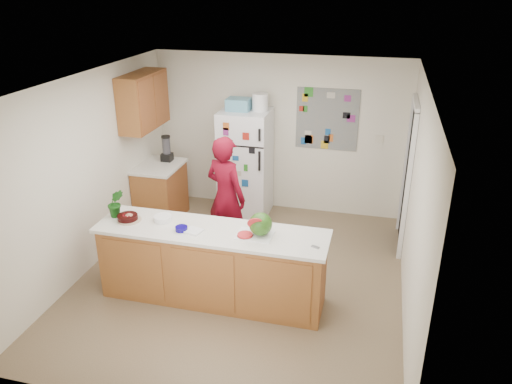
% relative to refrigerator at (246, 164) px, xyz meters
% --- Properties ---
extents(floor, '(4.00, 4.50, 0.02)m').
position_rel_refrigerator_xyz_m(floor, '(0.45, -1.88, -0.86)').
color(floor, brown).
rests_on(floor, ground).
extents(wall_back, '(4.00, 0.02, 2.50)m').
position_rel_refrigerator_xyz_m(wall_back, '(0.45, 0.38, 0.40)').
color(wall_back, beige).
rests_on(wall_back, ground).
extents(wall_left, '(0.02, 4.50, 2.50)m').
position_rel_refrigerator_xyz_m(wall_left, '(-1.56, -1.88, 0.40)').
color(wall_left, beige).
rests_on(wall_left, ground).
extents(wall_right, '(0.02, 4.50, 2.50)m').
position_rel_refrigerator_xyz_m(wall_right, '(2.46, -1.88, 0.40)').
color(wall_right, beige).
rests_on(wall_right, ground).
extents(ceiling, '(4.00, 4.50, 0.02)m').
position_rel_refrigerator_xyz_m(ceiling, '(0.45, -1.88, 1.66)').
color(ceiling, white).
rests_on(ceiling, wall_back).
extents(doorway, '(0.03, 0.85, 2.04)m').
position_rel_refrigerator_xyz_m(doorway, '(2.44, -0.43, 0.17)').
color(doorway, black).
rests_on(doorway, ground).
extents(peninsula_base, '(2.60, 0.62, 0.88)m').
position_rel_refrigerator_xyz_m(peninsula_base, '(0.25, -2.38, -0.41)').
color(peninsula_base, brown).
rests_on(peninsula_base, floor).
extents(peninsula_top, '(2.68, 0.70, 0.04)m').
position_rel_refrigerator_xyz_m(peninsula_top, '(0.25, -2.38, 0.05)').
color(peninsula_top, silver).
rests_on(peninsula_top, peninsula_base).
extents(side_counter_base, '(0.60, 0.80, 0.86)m').
position_rel_refrigerator_xyz_m(side_counter_base, '(-1.24, -0.53, -0.42)').
color(side_counter_base, brown).
rests_on(side_counter_base, floor).
extents(side_counter_top, '(0.64, 0.84, 0.04)m').
position_rel_refrigerator_xyz_m(side_counter_top, '(-1.24, -0.53, 0.03)').
color(side_counter_top, silver).
rests_on(side_counter_top, side_counter_base).
extents(upper_cabinets, '(0.35, 1.00, 0.80)m').
position_rel_refrigerator_xyz_m(upper_cabinets, '(-1.37, -0.58, 1.05)').
color(upper_cabinets, brown).
rests_on(upper_cabinets, wall_left).
extents(refrigerator, '(0.75, 0.70, 1.70)m').
position_rel_refrigerator_xyz_m(refrigerator, '(0.00, 0.00, 0.00)').
color(refrigerator, silver).
rests_on(refrigerator, floor).
extents(fridge_top_bin, '(0.35, 0.28, 0.18)m').
position_rel_refrigerator_xyz_m(fridge_top_bin, '(-0.10, 0.00, 0.94)').
color(fridge_top_bin, '#5999B2').
rests_on(fridge_top_bin, refrigerator).
extents(photo_collage, '(0.95, 0.01, 0.95)m').
position_rel_refrigerator_xyz_m(photo_collage, '(1.20, 0.36, 0.70)').
color(photo_collage, slate).
rests_on(photo_collage, wall_back).
extents(person, '(0.72, 0.61, 1.68)m').
position_rel_refrigerator_xyz_m(person, '(0.08, -1.28, -0.01)').
color(person, '#610616').
rests_on(person, floor).
extents(blender_appliance, '(0.13, 0.13, 0.38)m').
position_rel_refrigerator_xyz_m(blender_appliance, '(-1.19, -0.31, 0.24)').
color(blender_appliance, black).
rests_on(blender_appliance, side_counter_top).
extents(cutting_board, '(0.40, 0.30, 0.01)m').
position_rel_refrigerator_xyz_m(cutting_board, '(0.77, -2.39, 0.08)').
color(cutting_board, silver).
rests_on(cutting_board, peninsula_top).
extents(watermelon, '(0.26, 0.26, 0.26)m').
position_rel_refrigerator_xyz_m(watermelon, '(0.83, -2.37, 0.21)').
color(watermelon, '#1D550E').
rests_on(watermelon, cutting_board).
extents(watermelon_slice, '(0.17, 0.17, 0.02)m').
position_rel_refrigerator_xyz_m(watermelon_slice, '(0.67, -2.44, 0.09)').
color(watermelon_slice, red).
rests_on(watermelon_slice, cutting_board).
extents(cherry_bowl, '(0.30, 0.30, 0.07)m').
position_rel_refrigerator_xyz_m(cherry_bowl, '(-0.78, -2.40, 0.11)').
color(cherry_bowl, black).
rests_on(cherry_bowl, peninsula_top).
extents(white_bowl, '(0.22, 0.22, 0.06)m').
position_rel_refrigerator_xyz_m(white_bowl, '(-0.37, -2.30, 0.10)').
color(white_bowl, silver).
rests_on(white_bowl, peninsula_top).
extents(cobalt_bowl, '(0.18, 0.18, 0.05)m').
position_rel_refrigerator_xyz_m(cobalt_bowl, '(-0.07, -2.48, 0.10)').
color(cobalt_bowl, '#0D0462').
rests_on(cobalt_bowl, peninsula_top).
extents(plate, '(0.30, 0.30, 0.02)m').
position_rel_refrigerator_xyz_m(plate, '(-0.76, -2.39, 0.08)').
color(plate, '#B9AC90').
rests_on(plate, peninsula_top).
extents(paper_towel, '(0.22, 0.20, 0.02)m').
position_rel_refrigerator_xyz_m(paper_towel, '(0.08, -2.47, 0.08)').
color(paper_towel, white).
rests_on(paper_towel, peninsula_top).
extents(keys, '(0.10, 0.07, 0.01)m').
position_rel_refrigerator_xyz_m(keys, '(1.45, -2.49, 0.08)').
color(keys, gray).
rests_on(keys, peninsula_top).
extents(potted_plant, '(0.24, 0.23, 0.35)m').
position_rel_refrigerator_xyz_m(potted_plant, '(-0.95, -2.33, 0.25)').
color(potted_plant, '#113D09').
rests_on(potted_plant, peninsula_top).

